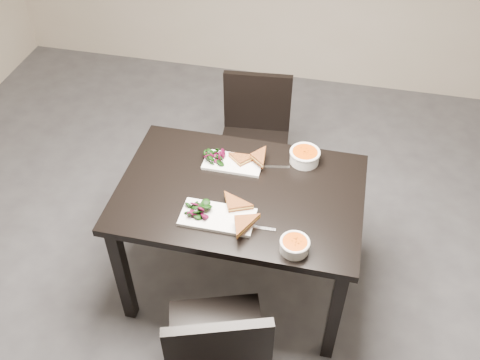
{
  "coord_description": "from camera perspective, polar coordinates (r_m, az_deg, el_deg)",
  "views": [
    {
      "loc": [
        0.4,
        -1.54,
        2.57
      ],
      "look_at": [
        -0.0,
        0.26,
        0.82
      ],
      "focal_mm": 39.6,
      "sensor_mm": 36.0,
      "label": 1
    }
  ],
  "objects": [
    {
      "name": "sandwich_near",
      "position": [
        2.43,
        -0.88,
        -3.44
      ],
      "size": [
        0.21,
        0.19,
        0.06
      ],
      "primitive_type": null,
      "rotation": [
        0.0,
        0.0,
        0.41
      ],
      "color": "#9C4F20",
      "rests_on": "plate_near"
    },
    {
      "name": "plate_near",
      "position": [
        2.45,
        -2.43,
        -4.02
      ],
      "size": [
        0.34,
        0.17,
        0.02
      ],
      "primitive_type": "cube",
      "color": "white",
      "rests_on": "table"
    },
    {
      "name": "chair_far",
      "position": [
        3.35,
        1.62,
        5.0
      ],
      "size": [
        0.46,
        0.46,
        0.85
      ],
      "rotation": [
        0.0,
        0.0,
        0.09
      ],
      "color": "black",
      "rests_on": "ground"
    },
    {
      "name": "soup_bowl_far",
      "position": [
        2.74,
        6.99,
        2.63
      ],
      "size": [
        0.16,
        0.16,
        0.07
      ],
      "color": "white",
      "rests_on": "table"
    },
    {
      "name": "cutlery_far",
      "position": [
        2.71,
        3.46,
        1.43
      ],
      "size": [
        0.18,
        0.05,
        0.0
      ],
      "primitive_type": "cube",
      "rotation": [
        0.0,
        0.0,
        0.18
      ],
      "color": "silver",
      "rests_on": "table"
    },
    {
      "name": "soup_bowl_near",
      "position": [
        2.32,
        5.91,
        -6.97
      ],
      "size": [
        0.13,
        0.13,
        0.06
      ],
      "color": "white",
      "rests_on": "table"
    },
    {
      "name": "salad_near",
      "position": [
        2.45,
        -4.72,
        -3.13
      ],
      "size": [
        0.11,
        0.1,
        0.05
      ],
      "primitive_type": null,
      "color": "black",
      "rests_on": "plate_near"
    },
    {
      "name": "plate_far",
      "position": [
        2.72,
        -0.77,
        1.83
      ],
      "size": [
        0.3,
        0.15,
        0.01
      ],
      "primitive_type": "cube",
      "color": "white",
      "rests_on": "table"
    },
    {
      "name": "room_shell",
      "position": [
        1.75,
        -1.85,
        18.63
      ],
      "size": [
        5.02,
        5.02,
        2.81
      ],
      "color": "beige",
      "rests_on": "ground"
    },
    {
      "name": "ground",
      "position": [
        3.02,
        -1.05,
        -14.73
      ],
      "size": [
        5.0,
        5.0,
        0.0
      ],
      "primitive_type": "plane",
      "color": "#47474C",
      "rests_on": "ground"
    },
    {
      "name": "sandwich_far",
      "position": [
        2.68,
        0.5,
        1.93
      ],
      "size": [
        0.18,
        0.19,
        0.05
      ],
      "primitive_type": null,
      "rotation": [
        0.0,
        0.0,
        0.85
      ],
      "color": "#9C4F20",
      "rests_on": "plate_far"
    },
    {
      "name": "table",
      "position": [
        2.66,
        0.0,
        -2.64
      ],
      "size": [
        1.2,
        0.8,
        0.75
      ],
      "color": "black",
      "rests_on": "ground"
    },
    {
      "name": "cutlery_near",
      "position": [
        2.42,
        1.76,
        -5.1
      ],
      "size": [
        0.18,
        0.02,
        0.0
      ],
      "primitive_type": "cube",
      "rotation": [
        0.0,
        0.0,
        0.03
      ],
      "color": "silver",
      "rests_on": "table"
    },
    {
      "name": "chair_near",
      "position": [
        2.38,
        -2.38,
        -17.77
      ],
      "size": [
        0.53,
        0.53,
        0.85
      ],
      "rotation": [
        0.0,
        0.0,
        0.32
      ],
      "color": "black",
      "rests_on": "ground"
    },
    {
      "name": "salad_far",
      "position": [
        2.72,
        -2.83,
        2.58
      ],
      "size": [
        0.09,
        0.08,
        0.04
      ],
      "primitive_type": null,
      "color": "black",
      "rests_on": "plate_far"
    }
  ]
}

